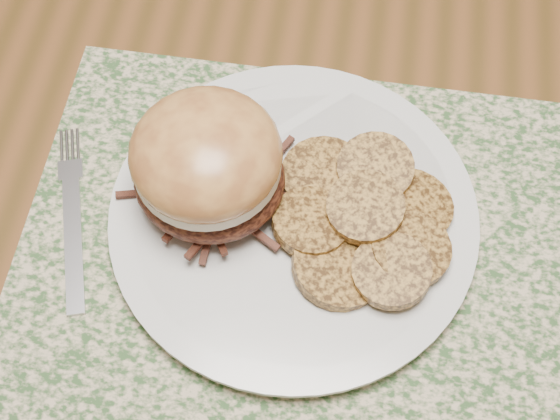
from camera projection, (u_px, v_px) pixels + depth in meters
The scene contains 7 objects.
ground at pixel (374, 311), 1.36m from camera, with size 3.50×3.50×0.00m, color #50321B.
dining_table at pixel (446, 69), 0.77m from camera, with size 1.50×0.90×0.75m.
placemat at pixel (319, 253), 0.58m from camera, with size 0.45×0.33×0.00m, color #32532A.
dinner_plate at pixel (294, 217), 0.59m from camera, with size 0.26×0.26×0.02m, color silver.
pork_sandwich at pixel (207, 164), 0.55m from camera, with size 0.13×0.13×0.09m.
roasted_potatoes at pixel (364, 219), 0.57m from camera, with size 0.15×0.16×0.03m.
fork at pixel (72, 215), 0.59m from camera, with size 0.06×0.16×0.00m.
Camera 1 is at (-0.09, -0.50, 1.28)m, focal length 50.00 mm.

